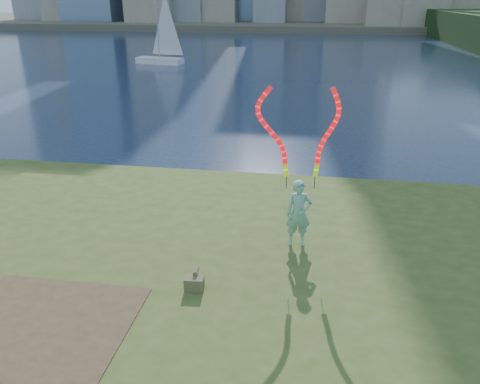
# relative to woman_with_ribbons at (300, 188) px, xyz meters

# --- Properties ---
(ground) EXTENTS (320.00, 320.00, 0.00)m
(ground) POSITION_rel_woman_with_ribbons_xyz_m (-2.18, -0.63, -2.22)
(ground) COLOR #1A2742
(ground) RESTS_ON ground
(grassy_knoll) EXTENTS (20.00, 18.00, 0.80)m
(grassy_knoll) POSITION_rel_woman_with_ribbons_xyz_m (-2.18, -2.93, -1.88)
(grassy_knoll) COLOR #3B4C1B
(grassy_knoll) RESTS_ON ground
(dirt_patch) EXTENTS (3.20, 3.00, 0.02)m
(dirt_patch) POSITION_rel_woman_with_ribbons_xyz_m (-4.38, -3.83, -1.41)
(dirt_patch) COLOR #47331E
(dirt_patch) RESTS_ON grassy_knoll
(far_shore) EXTENTS (320.00, 40.00, 1.20)m
(far_shore) POSITION_rel_woman_with_ribbons_xyz_m (-2.18, 94.37, -1.62)
(far_shore) COLOR #504A3A
(far_shore) RESTS_ON ground
(woman_with_ribbons) EXTENTS (2.01, 0.53, 3.98)m
(woman_with_ribbons) POSITION_rel_woman_with_ribbons_xyz_m (0.00, 0.00, 0.00)
(woman_with_ribbons) COLOR #13713E
(woman_with_ribbons) RESTS_ON grassy_knoll
(canvas_bag) EXTENTS (0.39, 0.45, 0.36)m
(canvas_bag) POSITION_rel_woman_with_ribbons_xyz_m (-1.94, -2.18, -1.27)
(canvas_bag) COLOR brown
(canvas_bag) RESTS_ON grassy_knoll
(sailboat) EXTENTS (4.90, 2.33, 7.36)m
(sailboat) POSITION_rel_woman_with_ribbons_xyz_m (-14.52, 34.99, -0.95)
(sailboat) COLOR white
(sailboat) RESTS_ON ground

